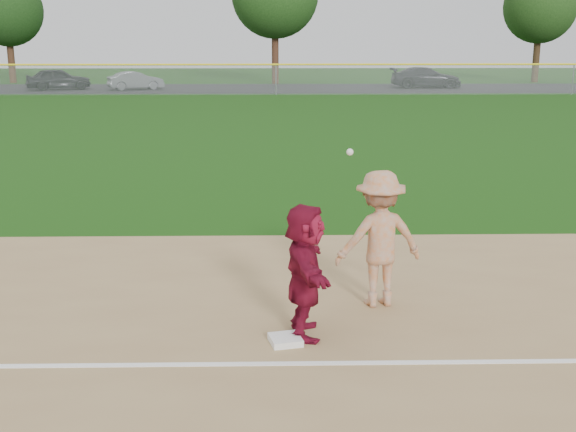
{
  "coord_description": "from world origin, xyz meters",
  "views": [
    {
      "loc": [
        -0.22,
        -8.87,
        3.91
      ],
      "look_at": [
        0.0,
        1.5,
        1.3
      ],
      "focal_mm": 45.0,
      "sensor_mm": 36.0,
      "label": 1
    }
  ],
  "objects_px": {
    "base_runner": "(305,271)",
    "car_right": "(426,78)",
    "car_mid": "(136,81)",
    "car_left": "(58,79)",
    "first_base": "(285,340)"
  },
  "relations": [
    {
      "from": "first_base",
      "to": "car_left",
      "type": "height_order",
      "value": "car_left"
    },
    {
      "from": "base_runner",
      "to": "first_base",
      "type": "bearing_deg",
      "value": 134.09
    },
    {
      "from": "car_left",
      "to": "car_right",
      "type": "xyz_separation_m",
      "value": [
        27.24,
        1.38,
        -0.01
      ]
    },
    {
      "from": "car_left",
      "to": "car_mid",
      "type": "distance_m",
      "value": 5.62
    },
    {
      "from": "first_base",
      "to": "car_mid",
      "type": "relative_size",
      "value": 0.1
    },
    {
      "from": "car_mid",
      "to": "car_right",
      "type": "xyz_separation_m",
      "value": [
        21.61,
        1.42,
        0.11
      ]
    },
    {
      "from": "car_mid",
      "to": "car_left",
      "type": "bearing_deg",
      "value": 65.5
    },
    {
      "from": "car_right",
      "to": "car_left",
      "type": "bearing_deg",
      "value": 93.9
    },
    {
      "from": "base_runner",
      "to": "car_right",
      "type": "distance_m",
      "value": 47.54
    },
    {
      "from": "base_runner",
      "to": "car_left",
      "type": "relative_size",
      "value": 0.39
    },
    {
      "from": "car_right",
      "to": "first_base",
      "type": "bearing_deg",
      "value": 167.18
    },
    {
      "from": "first_base",
      "to": "base_runner",
      "type": "height_order",
      "value": "base_runner"
    },
    {
      "from": "base_runner",
      "to": "car_right",
      "type": "bearing_deg",
      "value": -14.97
    },
    {
      "from": "base_runner",
      "to": "car_right",
      "type": "relative_size",
      "value": 0.34
    },
    {
      "from": "base_runner",
      "to": "car_mid",
      "type": "distance_m",
      "value": 45.99
    }
  ]
}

